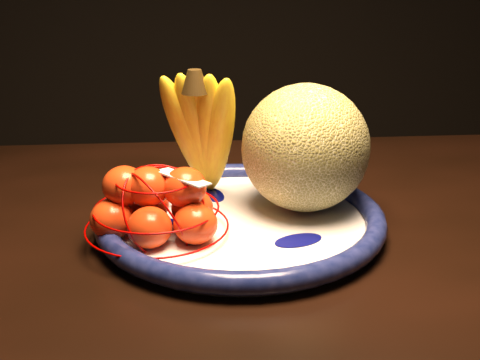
{
  "coord_description": "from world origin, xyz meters",
  "views": [
    {
      "loc": [
        -0.12,
        -0.75,
        1.12
      ],
      "look_at": [
        -0.04,
        0.02,
        0.83
      ],
      "focal_mm": 45.0,
      "sensor_mm": 36.0,
      "label": 1
    }
  ],
  "objects": [
    {
      "name": "price_tag",
      "position": [
        -0.12,
        -0.03,
        0.86
      ],
      "size": [
        0.07,
        0.07,
        0.01
      ],
      "primitive_type": "cube",
      "rotation": [
        -0.14,
        0.1,
        -0.7
      ],
      "color": "white",
      "rests_on": "mandarin_bag"
    },
    {
      "name": "banana_bunch",
      "position": [
        -0.09,
        0.1,
        0.89
      ],
      "size": [
        0.14,
        0.14,
        0.22
      ],
      "rotation": [
        0.0,
        0.0,
        -0.3
      ],
      "color": "yellow",
      "rests_on": "fruit_bowl"
    },
    {
      "name": "mandarin_bag",
      "position": [
        -0.15,
        -0.02,
        0.82
      ],
      "size": [
        0.24,
        0.24,
        0.12
      ],
      "rotation": [
        0.0,
        0.0,
        -0.37
      ],
      "color": "#FF3F0F",
      "rests_on": "fruit_bowl"
    },
    {
      "name": "cantaloupe",
      "position": [
        0.05,
        0.05,
        0.87
      ],
      "size": [
        0.18,
        0.18,
        0.18
      ],
      "primitive_type": "sphere",
      "color": "olive",
      "rests_on": "fruit_bowl"
    },
    {
      "name": "dining_table",
      "position": [
        0.05,
        -0.0,
        0.68
      ],
      "size": [
        1.54,
        0.95,
        0.76
      ],
      "rotation": [
        0.0,
        0.0,
        -0.02
      ],
      "color": "black",
      "rests_on": "ground"
    },
    {
      "name": "fruit_bowl",
      "position": [
        -0.04,
        0.01,
        0.78
      ],
      "size": [
        0.4,
        0.4,
        0.03
      ],
      "rotation": [
        0.0,
        0.0,
        -0.28
      ],
      "color": "white",
      "rests_on": "dining_table"
    }
  ]
}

